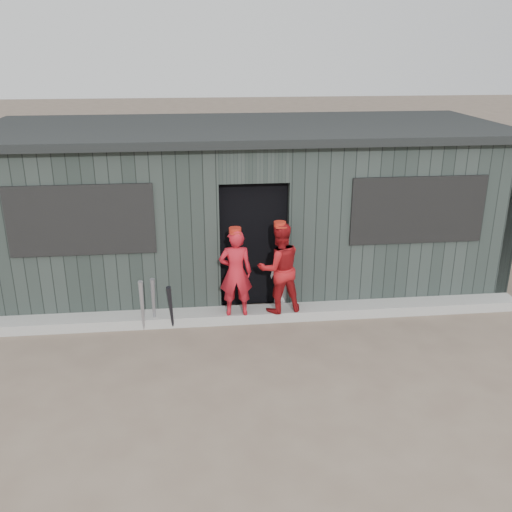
{
  "coord_description": "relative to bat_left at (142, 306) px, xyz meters",
  "views": [
    {
      "loc": [
        -0.82,
        -5.74,
        3.81
      ],
      "look_at": [
        0.0,
        1.8,
        1.0
      ],
      "focal_mm": 40.0,
      "sensor_mm": 36.0,
      "label": 1
    }
  ],
  "objects": [
    {
      "name": "bat_left",
      "position": [
        0.0,
        0.0,
        0.0
      ],
      "size": [
        0.09,
        0.21,
        0.8
      ],
      "primitive_type": "cone",
      "rotation": [
        0.17,
        0.0,
        0.1
      ],
      "color": "#96959E",
      "rests_on": "ground"
    },
    {
      "name": "player_red_left",
      "position": [
        1.32,
        0.12,
        0.39
      ],
      "size": [
        0.48,
        0.32,
        1.29
      ],
      "primitive_type": "imported",
      "rotation": [
        0.0,
        0.0,
        3.12
      ],
      "color": "#B21522",
      "rests_on": "curb"
    },
    {
      "name": "ground",
      "position": [
        1.62,
        -1.59,
        -0.4
      ],
      "size": [
        80.0,
        80.0,
        0.0
      ],
      "primitive_type": "plane",
      "color": "brown",
      "rests_on": "ground"
    },
    {
      "name": "bat_mid",
      "position": [
        0.15,
        0.12,
        -0.01
      ],
      "size": [
        0.1,
        0.21,
        0.78
      ],
      "primitive_type": "cone",
      "rotation": [
        0.17,
        0.0,
        0.14
      ],
      "color": "gray",
      "rests_on": "ground"
    },
    {
      "name": "dugout",
      "position": [
        1.62,
        1.92,
        0.89
      ],
      "size": [
        8.3,
        3.3,
        2.62
      ],
      "color": "black",
      "rests_on": "ground"
    },
    {
      "name": "bat_right",
      "position": [
        0.39,
        -0.02,
        -0.04
      ],
      "size": [
        0.1,
        0.25,
        0.72
      ],
      "primitive_type": "cone",
      "rotation": [
        0.25,
        0.0,
        -0.15
      ],
      "color": "black",
      "rests_on": "ground"
    },
    {
      "name": "player_red_right",
      "position": [
        1.95,
        0.18,
        0.42
      ],
      "size": [
        0.73,
        0.62,
        1.33
      ],
      "primitive_type": "imported",
      "rotation": [
        0.0,
        0.0,
        3.33
      ],
      "color": "maroon",
      "rests_on": "curb"
    },
    {
      "name": "curb",
      "position": [
        1.62,
        0.23,
        -0.33
      ],
      "size": [
        8.0,
        0.36,
        0.15
      ],
      "primitive_type": "cube",
      "color": "gray",
      "rests_on": "ground"
    },
    {
      "name": "player_grey_back",
      "position": [
        2.11,
        0.66,
        0.17
      ],
      "size": [
        0.67,
        0.58,
        1.15
      ],
      "primitive_type": "imported",
      "rotation": [
        0.0,
        0.0,
        3.6
      ],
      "color": "#A9A9A9",
      "rests_on": "ground"
    }
  ]
}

